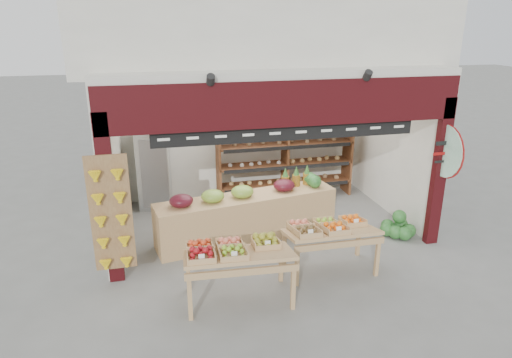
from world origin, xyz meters
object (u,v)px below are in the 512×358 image
at_px(mid_counter, 247,215).
at_px(watermelon_pile, 398,227).
at_px(cardboard_stack, 191,222).
at_px(back_shelving, 285,146).
at_px(display_table_left, 231,252).
at_px(refrigerator, 154,170).
at_px(display_table_right, 327,229).

relative_size(mid_counter, watermelon_pile, 5.36).
bearing_deg(cardboard_stack, watermelon_pile, -14.94).
bearing_deg(back_shelving, display_table_left, -117.31).
height_order(refrigerator, display_table_right, refrigerator).
distance_m(display_table_left, display_table_right, 1.70).
relative_size(cardboard_stack, display_table_right, 0.69).
height_order(mid_counter, display_table_right, mid_counter).
bearing_deg(mid_counter, display_table_right, -54.25).
bearing_deg(watermelon_pile, refrigerator, 149.75).
distance_m(cardboard_stack, mid_counter, 1.11).
distance_m(back_shelving, mid_counter, 2.39).
bearing_deg(display_table_right, cardboard_stack, 137.07).
xyz_separation_m(display_table_right, watermelon_pile, (1.78, 0.84, -0.55)).
relative_size(cardboard_stack, mid_counter, 0.29).
height_order(back_shelving, watermelon_pile, back_shelving).
xyz_separation_m(refrigerator, display_table_right, (2.58, -3.39, -0.12)).
bearing_deg(watermelon_pile, display_table_left, -158.94).
bearing_deg(display_table_left, back_shelving, 62.69).
xyz_separation_m(back_shelving, display_table_right, (-0.29, -3.26, -0.48)).
relative_size(refrigerator, display_table_right, 1.15).
distance_m(refrigerator, watermelon_pile, 5.10).
xyz_separation_m(mid_counter, display_table_left, (-0.63, -1.86, 0.30)).
bearing_deg(mid_counter, display_table_left, -108.77).
relative_size(refrigerator, mid_counter, 0.49).
distance_m(refrigerator, display_table_right, 4.26).
distance_m(back_shelving, display_table_right, 3.30).
distance_m(back_shelving, cardboard_stack, 2.85).
bearing_deg(cardboard_stack, mid_counter, -24.88).
bearing_deg(refrigerator, display_table_right, -45.12).
relative_size(display_table_left, display_table_right, 1.10).
relative_size(back_shelving, cardboard_stack, 3.09).
height_order(cardboard_stack, mid_counter, mid_counter).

